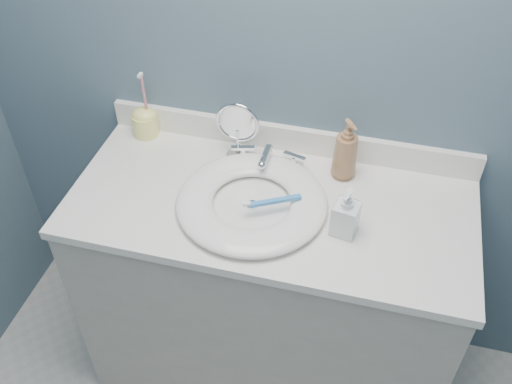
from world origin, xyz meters
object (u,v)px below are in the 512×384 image
(soap_bottle_clear, at_px, (346,212))
(toothbrush_holder, at_px, (145,121))
(makeup_mirror, at_px, (238,129))
(soap_bottle_amber, at_px, (346,149))

(soap_bottle_clear, xyz_separation_m, toothbrush_holder, (-0.72, 0.29, -0.02))
(makeup_mirror, relative_size, soap_bottle_clear, 1.37)
(soap_bottle_amber, xyz_separation_m, soap_bottle_clear, (0.04, -0.24, -0.03))
(soap_bottle_amber, distance_m, toothbrush_holder, 0.68)
(toothbrush_holder, bearing_deg, soap_bottle_clear, -21.77)
(soap_bottle_amber, bearing_deg, toothbrush_holder, 140.12)
(makeup_mirror, relative_size, soap_bottle_amber, 1.02)
(soap_bottle_amber, relative_size, soap_bottle_clear, 1.34)
(makeup_mirror, xyz_separation_m, toothbrush_holder, (-0.34, 0.04, -0.06))
(makeup_mirror, distance_m, soap_bottle_amber, 0.34)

